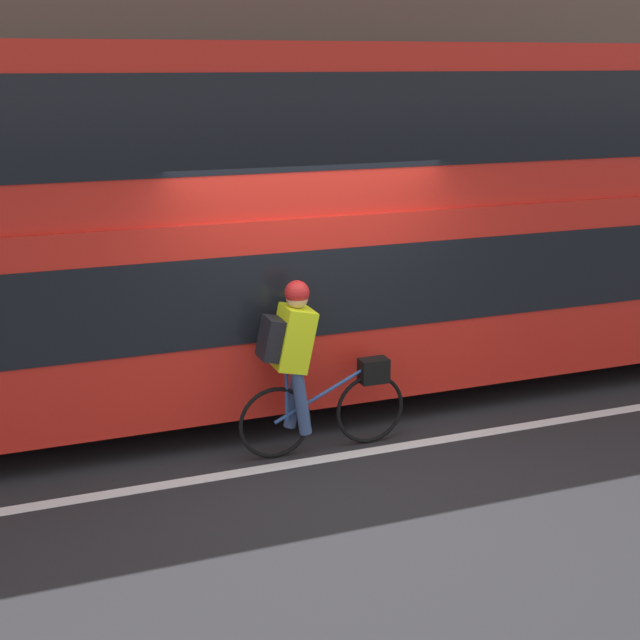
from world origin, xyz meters
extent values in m
plane|color=#232326|center=(0.00, 0.00, 0.00)|extent=(80.00, 80.00, 0.00)
cube|color=silver|center=(0.00, -0.08, 0.00)|extent=(50.00, 0.14, 0.01)
cube|color=gray|center=(0.00, 4.78, 0.07)|extent=(60.00, 1.60, 0.14)
cylinder|color=black|center=(4.16, 1.66, 0.45)|extent=(0.90, 0.30, 0.90)
cube|color=red|center=(0.67, 1.66, 1.16)|extent=(11.26, 2.53, 1.78)
cube|color=black|center=(0.67, 1.66, 1.38)|extent=(10.81, 2.55, 0.78)
cube|color=red|center=(0.67, 1.66, 2.79)|extent=(11.26, 2.43, 1.46)
cube|color=black|center=(0.67, 1.66, 2.86)|extent=(10.81, 2.45, 0.82)
torus|color=black|center=(0.45, 0.10, 0.33)|extent=(0.66, 0.04, 0.66)
torus|color=black|center=(-0.45, 0.10, 0.33)|extent=(0.66, 0.04, 0.66)
cylinder|color=#2D4C8C|center=(0.00, 0.10, 0.54)|extent=(0.92, 0.03, 0.45)
cylinder|color=#2D4C8C|center=(-0.34, 0.10, 0.57)|extent=(0.03, 0.03, 0.48)
cube|color=black|center=(0.48, 0.10, 0.69)|extent=(0.26, 0.16, 0.22)
cube|color=#D8EA19|center=(-0.28, 0.10, 1.08)|extent=(0.37, 0.32, 0.58)
cube|color=black|center=(-0.48, 0.10, 1.10)|extent=(0.21, 0.26, 0.38)
cylinder|color=#384C7A|center=(-0.24, 0.19, 0.52)|extent=(0.21, 0.11, 0.59)
cylinder|color=#384C7A|center=(-0.24, 0.01, 0.52)|extent=(0.19, 0.11, 0.59)
sphere|color=tan|center=(-0.24, 0.10, 1.44)|extent=(0.19, 0.19, 0.19)
sphere|color=red|center=(-0.24, 0.10, 1.48)|extent=(0.21, 0.21, 0.21)
cylinder|color=#515156|center=(6.61, 4.70, 0.63)|extent=(0.50, 0.50, 0.99)
camera|label=1|loc=(-2.63, -6.75, 3.36)|focal=50.00mm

